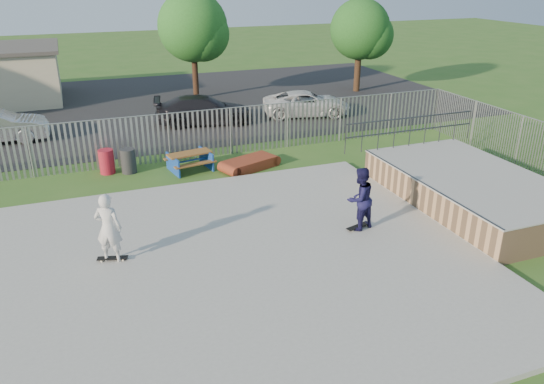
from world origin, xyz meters
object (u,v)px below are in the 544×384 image
object	(u,v)px
funbox	(250,164)
car_dark	(204,110)
trash_bin_grey	(128,161)
car_white	(307,104)
trash_bin_red	(107,162)
tree_mid	(193,27)
tree_right	(360,29)
skater_navy	(360,199)
picnic_table	(190,161)
skater_white	(108,228)

from	to	relation	value
funbox	car_dark	bearing A→B (deg)	70.08
trash_bin_grey	car_white	distance (m)	11.37
car_dark	trash_bin_red	bearing A→B (deg)	146.93
tree_mid	tree_right	bearing A→B (deg)	-9.13
skater_navy	trash_bin_red	bearing A→B (deg)	-66.30
car_white	tree_mid	xyz separation A→B (m)	(-4.58, 6.14, 3.54)
trash_bin_red	tree_right	size ratio (longest dim) A/B	0.17
picnic_table	tree_right	size ratio (longest dim) A/B	0.33
car_dark	tree_mid	bearing A→B (deg)	0.79
tree_mid	tree_right	distance (m)	10.29
funbox	car_white	distance (m)	8.65
trash_bin_red	tree_mid	size ratio (longest dim) A/B	0.15
funbox	tree_right	distance (m)	16.14
funbox	trash_bin_red	bearing A→B (deg)	143.99
car_dark	car_white	xyz separation A→B (m)	(5.55, -0.35, -0.07)
car_white	skater_white	bearing A→B (deg)	151.30
picnic_table	car_dark	size ratio (longest dim) A/B	0.39
picnic_table	tree_right	world-z (taller)	tree_right
trash_bin_grey	skater_navy	world-z (taller)	skater_navy
funbox	car_dark	xyz separation A→B (m)	(-0.06, 7.02, 0.53)
funbox	tree_right	bearing A→B (deg)	24.87
picnic_table	tree_right	bearing A→B (deg)	28.16
picnic_table	car_white	xyz separation A→B (m)	(7.72, 5.99, 0.30)
funbox	tree_mid	xyz separation A→B (m)	(0.91, 12.81, 4.00)
car_white	tree_right	world-z (taller)	tree_right
trash_bin_grey	tree_mid	size ratio (longest dim) A/B	0.15
car_dark	tree_mid	distance (m)	6.83
car_dark	tree_mid	xyz separation A→B (m)	(0.97, 5.79, 3.47)
tree_mid	skater_navy	xyz separation A→B (m)	(0.34, -19.22, -3.09)
tree_mid	car_dark	bearing A→B (deg)	-99.52
picnic_table	skater_white	bearing A→B (deg)	-129.16
car_dark	car_white	size ratio (longest dim) A/B	1.06
funbox	car_dark	world-z (taller)	car_dark
trash_bin_grey	skater_white	world-z (taller)	skater_white
funbox	trash_bin_grey	xyz separation A→B (m)	(-4.51, 1.25, 0.27)
car_dark	car_white	bearing A→B (deg)	-83.29
trash_bin_red	skater_navy	xyz separation A→B (m)	(6.55, -7.88, 0.64)
car_white	funbox	bearing A→B (deg)	154.16
trash_bin_grey	tree_right	world-z (taller)	tree_right
picnic_table	car_dark	world-z (taller)	car_dark
trash_bin_red	skater_white	size ratio (longest dim) A/B	0.49
tree_right	skater_navy	bearing A→B (deg)	-119.15
picnic_table	car_white	world-z (taller)	car_white
tree_right	funbox	bearing A→B (deg)	-134.68
car_white	tree_mid	world-z (taller)	tree_mid
car_dark	skater_white	size ratio (longest dim) A/B	2.55
car_dark	picnic_table	bearing A→B (deg)	171.39
car_white	skater_navy	size ratio (longest dim) A/B	2.42
tree_mid	skater_navy	distance (m)	19.47
car_dark	car_white	world-z (taller)	car_dark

